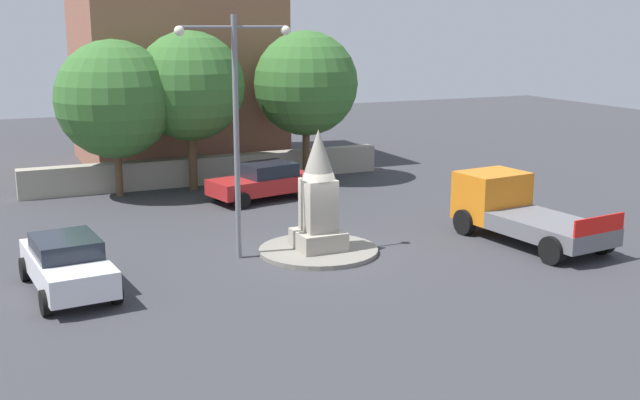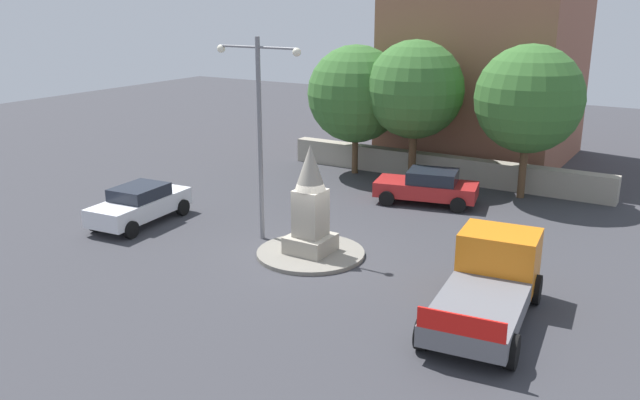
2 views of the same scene
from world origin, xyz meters
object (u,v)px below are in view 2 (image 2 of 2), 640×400
Objects in this scene: car_red_approaching at (428,186)px; corner_building at (487,49)px; truck_orange_waiting at (490,282)px; monument at (310,204)px; streetlamp at (259,118)px; tree_mid_cluster at (415,90)px; car_white_parked_right at (140,204)px; tree_near_wall at (356,94)px; tree_far_corner at (529,99)px.

car_red_approaching is 0.39× the size of corner_building.
truck_orange_waiting is at bearing 109.02° from corner_building.
monument is at bearing -10.62° from truck_orange_waiting.
corner_building reaches higher than car_red_approaching.
tree_mid_cluster is at bearing -97.63° from streetlamp.
streetlamp is at bearing -10.97° from truck_orange_waiting.
tree_mid_cluster is (2.03, -2.97, 3.54)m from car_red_approaching.
car_white_parked_right is (7.33, 0.53, -1.03)m from monument.
streetlamp is 1.08× the size of tree_mid_cluster.
tree_far_corner is (-8.16, 0.01, 0.36)m from tree_near_wall.
tree_mid_cluster reaches higher than car_white_parked_right.
tree_mid_cluster reaches higher than monument.
monument is 0.83× the size of car_white_parked_right.
tree_near_wall is (5.07, -2.97, 3.14)m from car_red_approaching.
truck_orange_waiting is at bearing 169.03° from streetlamp.
monument is 3.50m from streetlamp.
streetlamp is at bearing -11.94° from monument.
corner_building reaches higher than tree_mid_cluster.
corner_building reaches higher than truck_orange_waiting.
car_red_approaching is 0.68× the size of tree_mid_cluster.
tree_near_wall is at bearing 59.41° from corner_building.
tree_near_wall is at bearing -80.38° from streetlamp.
tree_near_wall is at bearing -106.53° from car_white_parked_right.
monument reaches higher than car_white_parked_right.
tree_mid_cluster reaches higher than tree_far_corner.
tree_mid_cluster reaches higher than tree_near_wall.
car_red_approaching is 5.53m from tree_far_corner.
corner_building is at bearing -98.48° from tree_mid_cluster.
corner_building is at bearing -84.17° from car_red_approaching.
truck_orange_waiting reaches higher than car_white_parked_right.
tree_mid_cluster is at bearing 81.52° from corner_building.
monument is at bearing 82.31° from car_red_approaching.
tree_far_corner is (-3.09, -2.96, 3.50)m from car_red_approaching.
car_white_parked_right is at bearing 11.69° from streetlamp.
monument is 7.69m from car_red_approaching.
streetlamp is at bearing 82.37° from tree_mid_cluster.
corner_building reaches higher than tree_near_wall.
truck_orange_waiting is 0.84× the size of tree_mid_cluster.
corner_building is at bearing -59.25° from tree_far_corner.
truck_orange_waiting reaches higher than car_red_approaching.
streetlamp is 6.21m from car_white_parked_right.
car_red_approaching is 1.02× the size of car_white_parked_right.
streetlamp is 1.61× the size of car_white_parked_right.
monument is 0.52× the size of streetlamp.
truck_orange_waiting is at bearing 122.40° from tree_mid_cluster.
car_red_approaching is 5.05m from tree_mid_cluster.
tree_near_wall is at bearing -48.21° from truck_orange_waiting.
corner_building reaches higher than streetlamp.
tree_mid_cluster reaches higher than truck_orange_waiting.
corner_building reaches higher than monument.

